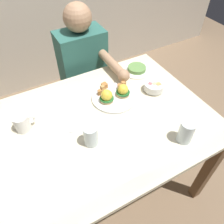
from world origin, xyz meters
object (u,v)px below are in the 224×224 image
Objects in this scene: fruit_bowl at (154,87)px; water_glass_far at (91,136)px; water_glass_near at (186,132)px; coffee_mug at (22,122)px; fork at (70,123)px; side_plate at (137,70)px; diner_person at (85,70)px; eggs_benedict_plate at (114,95)px; dining_table at (104,133)px.

water_glass_far reaches higher than fruit_bowl.
coffee_mug is at bearing 146.32° from water_glass_near.
fruit_bowl is at bearing 0.64° from fork.
water_glass_far is (-0.51, -0.18, 0.02)m from fruit_bowl.
side_plate is 0.42m from diner_person.
fruit_bowl is 0.11× the size of diner_person.
side_plate is at bearing 31.50° from eggs_benedict_plate.
water_glass_near is at bearing -80.60° from diner_person.
dining_table is at bearing -144.36° from side_plate.
fork is at bearing -179.36° from fruit_bowl.
side_plate is at bearing -49.03° from diner_person.
water_glass_near is (-0.09, -0.38, 0.03)m from fruit_bowl.
fork is 1.21× the size of water_glass_near.
diner_person is at bearing 76.01° from dining_table.
coffee_mug is 0.97× the size of water_glass_far.
eggs_benedict_plate is at bearing -91.15° from diner_person.
dining_table is at bearing -20.91° from coffee_mug.
diner_person is at bearing 59.42° from fork.
water_glass_far is at bearing -143.01° from side_plate.
water_glass_near is at bearing -69.99° from eggs_benedict_plate.
dining_table is 9.60× the size of water_glass_near.
water_glass_near reaches higher than eggs_benedict_plate.
side_plate is (0.58, 0.23, 0.01)m from fork.
eggs_benedict_plate is 0.32m from side_plate.
water_glass_near is (0.69, -0.46, 0.01)m from coffee_mug.
eggs_benedict_plate is 0.47m from water_glass_near.
side_plate is (0.11, 0.61, -0.04)m from water_glass_near.
dining_table is 10.00× the size of fruit_bowl.
eggs_benedict_plate is 0.31m from fork.
diner_person is (0.15, 0.60, 0.02)m from dining_table.
dining_table is 10.77× the size of coffee_mug.
coffee_mug is (-0.53, 0.02, 0.03)m from eggs_benedict_plate.
coffee_mug is 0.56× the size of side_plate.
fork is at bearing -20.20° from coffee_mug.
dining_table is 10.39× the size of water_glass_far.
water_glass_far is at bearing -160.93° from fruit_bowl.
coffee_mug is (-0.39, 0.15, 0.16)m from dining_table.
fruit_bowl is 0.40m from water_glass_near.
fruit_bowl is 0.59m from diner_person.
fruit_bowl is 1.08× the size of coffee_mug.
fork is at bearing -168.48° from eggs_benedict_plate.
fork is 0.13× the size of diner_person.
water_glass_near is 0.62m from side_plate.
water_glass_far is at bearing -110.82° from diner_person.
coffee_mug is (-0.79, 0.08, 0.02)m from fruit_bowl.
eggs_benedict_plate is 2.25× the size of fruit_bowl.
side_plate reaches higher than dining_table.
eggs_benedict_plate is 2.42× the size of coffee_mug.
fork is at bearing -158.36° from side_plate.
fork is 0.76× the size of side_plate.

